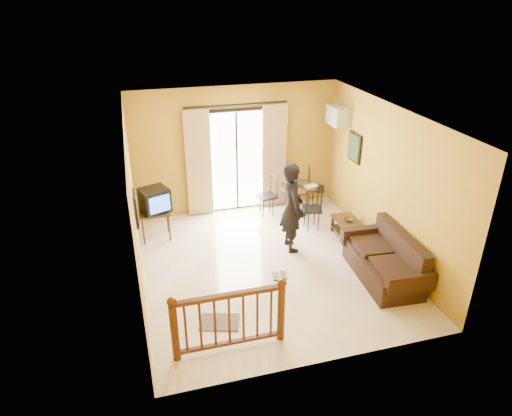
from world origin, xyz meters
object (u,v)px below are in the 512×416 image
object	(u,v)px
dining_table	(299,192)
standing_person	(292,208)
coffee_table	(348,227)
sofa	(386,262)
television	(155,200)

from	to	relation	value
dining_table	standing_person	size ratio (longest dim) A/B	0.47
dining_table	coffee_table	distance (m)	1.45
standing_person	sofa	bearing A→B (deg)	-137.83
television	standing_person	bearing A→B (deg)	-44.43
coffee_table	standing_person	size ratio (longest dim) A/B	0.47
sofa	dining_table	bearing A→B (deg)	106.08
dining_table	sofa	xyz separation A→B (m)	(0.61, -2.74, -0.22)
television	dining_table	bearing A→B (deg)	-15.76
television	coffee_table	world-z (taller)	television
standing_person	television	bearing A→B (deg)	65.81
television	standing_person	distance (m)	2.70
coffee_table	dining_table	bearing A→B (deg)	114.95
coffee_table	standing_person	xyz separation A→B (m)	(-1.26, -0.06, 0.63)
dining_table	coffee_table	world-z (taller)	dining_table
dining_table	sofa	distance (m)	2.81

